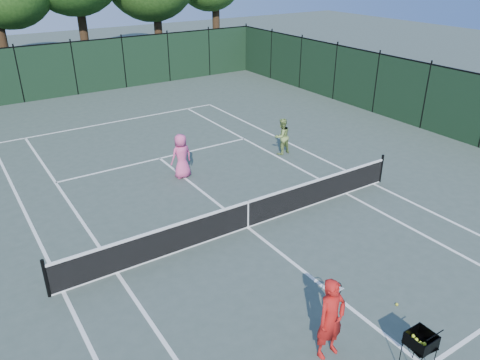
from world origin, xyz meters
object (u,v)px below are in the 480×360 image
player_green (282,136)px  player_pink (181,156)px  coach (331,319)px  ball_hopper (421,340)px  loose_ball_midcourt (397,304)px

player_green → player_pink: bearing=-7.1°
coach → player_pink: bearing=81.5°
player_green → ball_hopper: bearing=61.2°
coach → player_green: size_ratio=1.21×
ball_hopper → coach: bearing=139.9°
coach → ball_hopper: coach is taller
loose_ball_midcourt → player_pink: bearing=96.2°
coach → player_pink: coach is taller
coach → player_pink: size_ratio=1.09×
player_green → ball_hopper: 11.44m
player_green → ball_hopper: size_ratio=1.61×
coach → player_green: 10.85m
player_green → loose_ball_midcourt: 9.63m
player_pink → ball_hopper: (-0.23, -10.63, -0.05)m
player_green → loose_ball_midcourt: (-3.49, -8.95, -0.72)m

